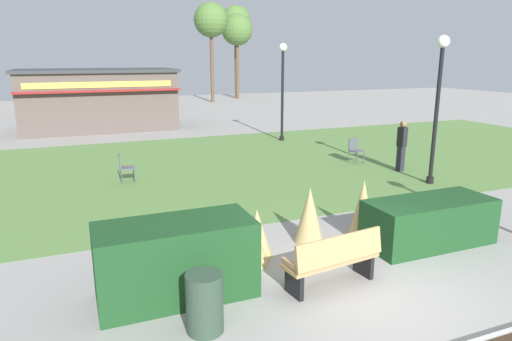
{
  "coord_description": "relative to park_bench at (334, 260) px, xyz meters",
  "views": [
    {
      "loc": [
        -4.26,
        -5.42,
        3.71
      ],
      "look_at": [
        -0.19,
        4.49,
        1.04
      ],
      "focal_mm": 31.86,
      "sensor_mm": 36.0,
      "label": 1
    }
  ],
  "objects": [
    {
      "name": "hedge_left",
      "position": [
        -2.46,
        0.68,
        0.14
      ],
      "size": [
        2.45,
        1.1,
        1.24
      ],
      "primitive_type": "cube",
      "color": "#19421E",
      "rests_on": "ground_plane"
    },
    {
      "name": "person_strolling",
      "position": [
        6.35,
        6.03,
        0.38
      ],
      "size": [
        0.34,
        0.34,
        1.69
      ],
      "rotation": [
        0.0,
        0.0,
        3.88
      ],
      "color": "#23232D",
      "rests_on": "ground_plane"
    },
    {
      "name": "lawn_patch",
      "position": [
        0.46,
        9.08,
        -0.48
      ],
      "size": [
        36.0,
        12.0,
        0.01
      ],
      "primitive_type": "cube",
      "color": "#5B8442",
      "rests_on": "ground_plane"
    },
    {
      "name": "ornamental_grass_behind_far",
      "position": [
        -0.94,
        1.37,
        -0.03
      ],
      "size": [
        0.73,
        0.73,
        0.91
      ],
      "primitive_type": "cone",
      "color": "tan",
      "rests_on": "ground_plane"
    },
    {
      "name": "park_bench",
      "position": [
        0.0,
        0.0,
        0.0
      ],
      "size": [
        1.75,
        0.73,
        0.95
      ],
      "color": "tan",
      "rests_on": "ground_plane"
    },
    {
      "name": "food_kiosk",
      "position": [
        -2.31,
        19.69,
        1.1
      ],
      "size": [
        7.91,
        4.74,
        3.13
      ],
      "color": "#594C47",
      "rests_on": "ground_plane"
    },
    {
      "name": "trash_bin",
      "position": [
        -2.32,
        -0.41,
        -0.05
      ],
      "size": [
        0.52,
        0.52,
        0.86
      ],
      "primitive_type": "cylinder",
      "color": "#2D4233",
      "rests_on": "ground_plane"
    },
    {
      "name": "tree_left_bg",
      "position": [
        10.84,
        34.22,
        5.6
      ],
      "size": [
        2.8,
        2.8,
        7.55
      ],
      "color": "brown",
      "rests_on": "ground_plane"
    },
    {
      "name": "hedge_right",
      "position": [
        2.76,
        0.82,
        -0.01
      ],
      "size": [
        2.66,
        1.1,
        0.94
      ],
      "primitive_type": "cube",
      "color": "#19421E",
      "rests_on": "ground_plane"
    },
    {
      "name": "ornamental_grass_behind_left",
      "position": [
        0.56,
        1.83,
        0.1
      ],
      "size": [
        0.61,
        0.61,
        1.16
      ],
      "primitive_type": "cone",
      "color": "tan",
      "rests_on": "ground_plane"
    },
    {
      "name": "lamppost_mid",
      "position": [
        6.14,
        4.4,
        2.24
      ],
      "size": [
        0.36,
        0.36,
        4.33
      ],
      "color": "black",
      "rests_on": "ground_plane"
    },
    {
      "name": "ground_plane",
      "position": [
        0.46,
        -0.46,
        -0.48
      ],
      "size": [
        80.0,
        80.0,
        0.0
      ],
      "primitive_type": "plane",
      "color": "#999691"
    },
    {
      "name": "tree_right_bg",
      "position": [
        7.65,
        31.73,
        6.15
      ],
      "size": [
        2.8,
        2.8,
        8.11
      ],
      "color": "brown",
      "rests_on": "ground_plane"
    },
    {
      "name": "tree_center_bg",
      "position": [
        11.33,
        35.94,
        6.48
      ],
      "size": [
        2.8,
        2.8,
        8.44
      ],
      "color": "brown",
      "rests_on": "ground_plane"
    },
    {
      "name": "parked_car_west_slot",
      "position": [
        -4.62,
        28.13,
        0.16
      ],
      "size": [
        4.33,
        2.31,
        1.2
      ],
      "color": "black",
      "rests_on": "ground_plane"
    },
    {
      "name": "cafe_chair_west",
      "position": [
        -2.42,
        8.03,
        0.05
      ],
      "size": [
        0.47,
        0.47,
        0.89
      ],
      "color": "#4C5156",
      "rests_on": "ground_plane"
    },
    {
      "name": "cafe_chair_east",
      "position": [
        5.63,
        7.62,
        0.05
      ],
      "size": [
        0.52,
        0.52,
        0.89
      ],
      "color": "#4C5156",
      "rests_on": "ground_plane"
    },
    {
      "name": "lamppost_far",
      "position": [
        5.15,
        12.77,
        2.24
      ],
      "size": [
        0.36,
        0.36,
        4.33
      ],
      "color": "black",
      "rests_on": "ground_plane"
    },
    {
      "name": "parked_car_center_slot",
      "position": [
        0.88,
        28.13,
        0.16
      ],
      "size": [
        4.31,
        2.27,
        1.2
      ],
      "color": "navy",
      "rests_on": "ground_plane"
    },
    {
      "name": "ornamental_grass_behind_center",
      "position": [
        -0.72,
        1.56,
        -0.0
      ],
      "size": [
        0.61,
        0.61,
        0.96
      ],
      "primitive_type": "cone",
      "color": "tan",
      "rests_on": "ground_plane"
    },
    {
      "name": "ornamental_grass_behind_right",
      "position": [
        1.77,
        1.69,
        0.14
      ],
      "size": [
        0.57,
        0.57,
        1.23
      ],
      "primitive_type": "cone",
      "color": "tan",
      "rests_on": "ground_plane"
    }
  ]
}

